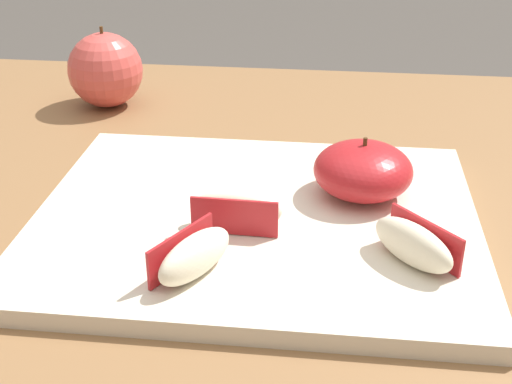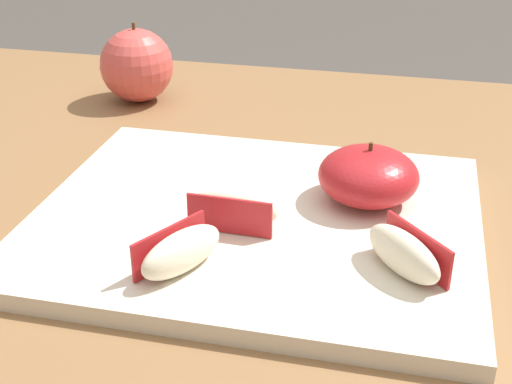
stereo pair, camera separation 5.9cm
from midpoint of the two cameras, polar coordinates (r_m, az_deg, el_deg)
name	(u,v)px [view 1 (the left image)]	position (r m, az deg, el deg)	size (l,w,h in m)	color
dining_table	(299,292)	(0.71, 1.13, -8.13)	(1.49, 0.78, 0.78)	brown
cutting_board	(256,221)	(0.60, -2.80, -2.42)	(0.37, 0.31, 0.02)	beige
apple_half_skin_up	(363,170)	(0.62, 5.96, 1.68)	(0.09, 0.09, 0.05)	#B21E23
apple_wedge_right	(237,210)	(0.57, -4.51, -1.51)	(0.07, 0.03, 0.03)	#F4EACC
apple_wedge_left	(414,244)	(0.53, 9.54, -4.24)	(0.07, 0.07, 0.03)	#F4EACC
apple_wedge_back	(194,255)	(0.52, -8.32, -5.18)	(0.06, 0.08, 0.03)	#F4EACC
whole_apple_pink_lady	(105,70)	(0.89, -13.95, 9.49)	(0.09, 0.09, 0.10)	#D14C47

